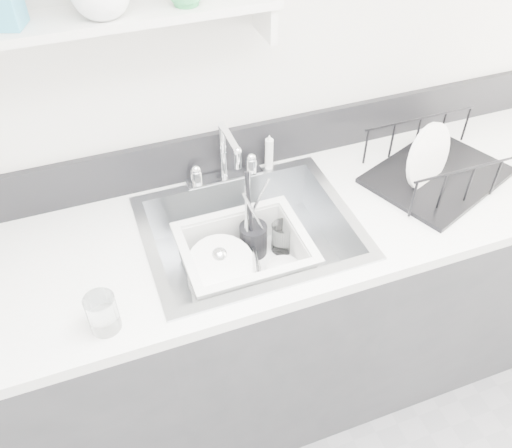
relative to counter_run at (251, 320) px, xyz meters
name	(u,v)px	position (x,y,z in m)	size (l,w,h in m)	color
room_shell	(505,195)	(0.00, -0.80, 1.22)	(3.50, 3.00, 2.60)	silver
counter_run	(251,320)	(0.00, 0.00, 0.00)	(3.20, 0.62, 0.92)	#2A2A2E
backsplash	(220,152)	(0.00, 0.30, 0.54)	(3.20, 0.02, 0.16)	black
sink	(250,249)	(0.00, 0.00, 0.37)	(0.64, 0.52, 0.20)	silver
faucet	(225,166)	(0.00, 0.25, 0.52)	(0.26, 0.18, 0.23)	silver
side_sprayer	(269,152)	(0.16, 0.25, 0.53)	(0.03, 0.03, 0.14)	silver
wall_shelf	(80,24)	(-0.35, 0.23, 1.05)	(1.00, 0.16, 0.12)	silver
wash_tub	(245,259)	(-0.03, -0.03, 0.37)	(0.38, 0.31, 0.15)	silver
plate_stack	(224,272)	(-0.10, -0.03, 0.33)	(0.26, 0.25, 0.10)	white
utensil_cup	(253,238)	(0.02, 0.04, 0.37)	(0.09, 0.09, 0.30)	black
ladle	(240,259)	(-0.04, -0.01, 0.34)	(0.26, 0.09, 0.07)	silver
tumbler_in_tub	(282,237)	(0.12, 0.02, 0.36)	(0.07, 0.07, 0.10)	white
tumbler_counter	(103,313)	(-0.47, -0.22, 0.51)	(0.08, 0.08, 0.11)	white
dish_rack	(442,158)	(0.67, 0.01, 0.54)	(0.45, 0.34, 0.16)	black
bowl_small	(284,272)	(0.08, -0.09, 0.32)	(0.11, 0.11, 0.04)	white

